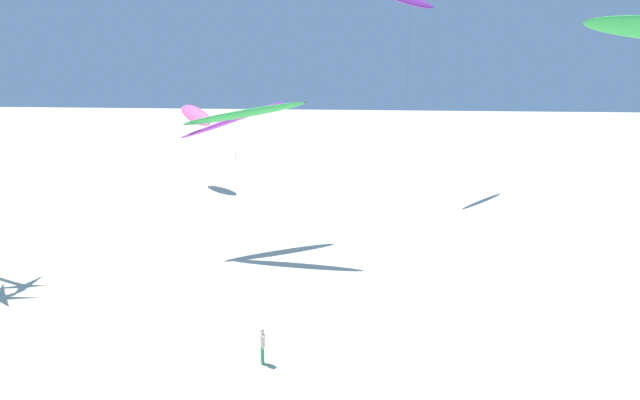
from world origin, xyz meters
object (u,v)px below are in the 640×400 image
(flying_kite_2, at_px, (196,115))
(flying_kite_5, at_px, (243,114))
(person_near_right, at_px, (262,345))
(flying_kite_3, at_px, (235,119))
(flying_kite_1, at_px, (411,1))

(flying_kite_2, bearing_deg, flying_kite_5, -67.55)
(person_near_right, bearing_deg, flying_kite_2, 109.07)
(person_near_right, bearing_deg, flying_kite_3, 105.30)
(flying_kite_3, height_order, flying_kite_5, flying_kite_5)
(flying_kite_1, height_order, flying_kite_5, flying_kite_1)
(flying_kite_2, relative_size, person_near_right, 7.28)
(flying_kite_3, height_order, person_near_right, flying_kite_3)
(flying_kite_3, relative_size, person_near_right, 7.26)
(flying_kite_5, height_order, person_near_right, flying_kite_5)
(flying_kite_1, relative_size, flying_kite_5, 1.77)
(flying_kite_2, distance_m, flying_kite_5, 24.97)
(flying_kite_1, xyz_separation_m, flying_kite_3, (-11.90, -20.03, -8.86))
(flying_kite_2, xyz_separation_m, person_near_right, (13.62, -39.39, -6.20))
(flying_kite_2, distance_m, flying_kite_3, 22.00)
(flying_kite_3, distance_m, person_near_right, 21.31)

